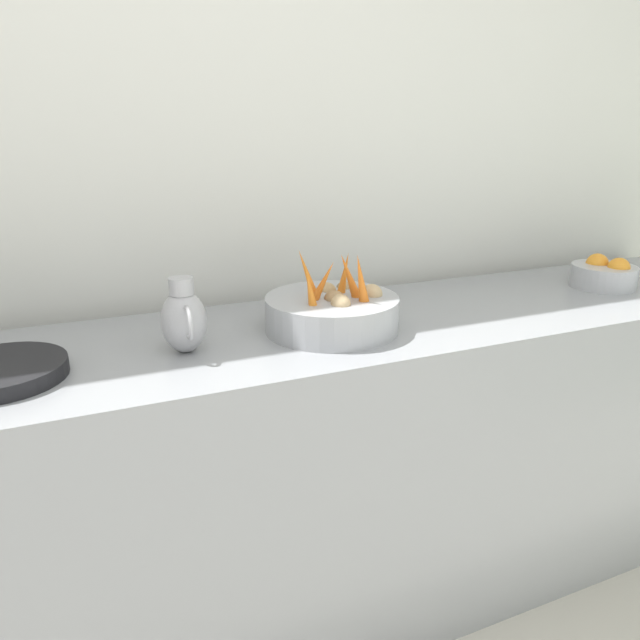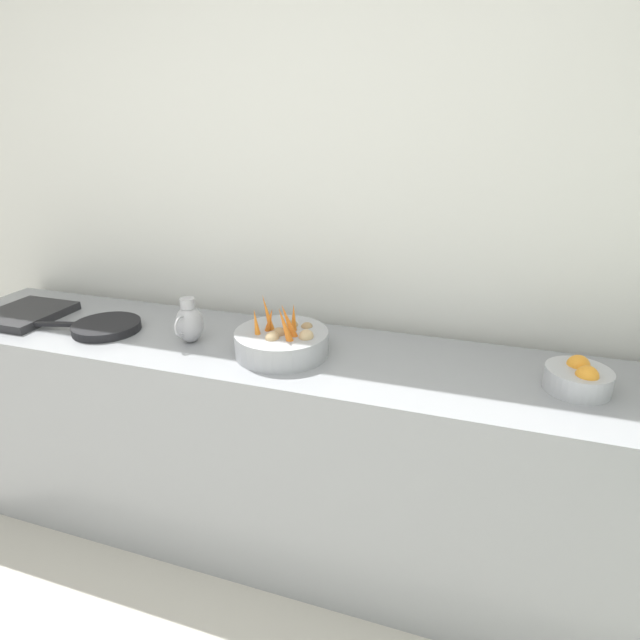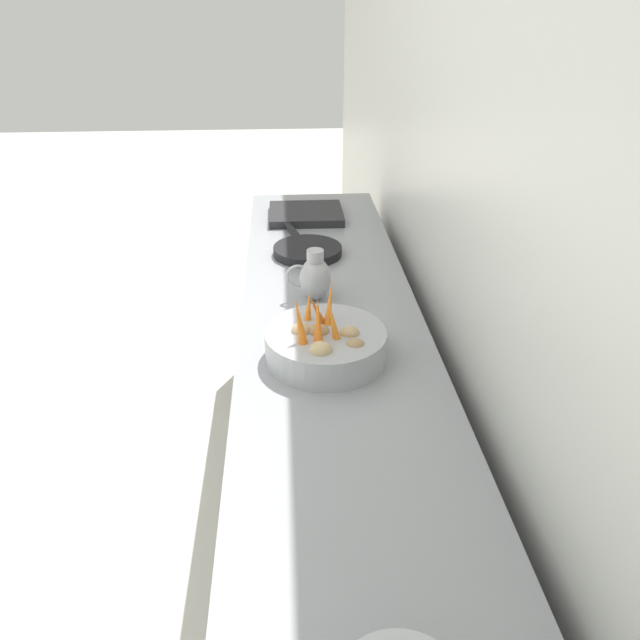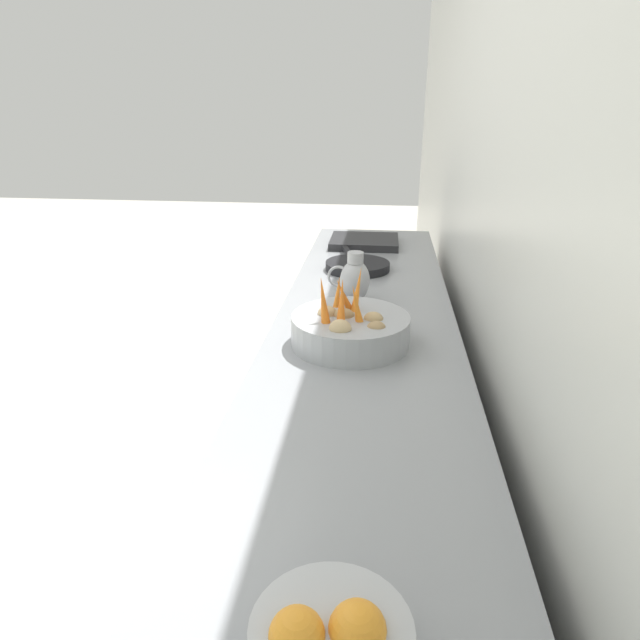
# 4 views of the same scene
# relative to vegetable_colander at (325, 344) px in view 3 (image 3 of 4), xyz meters

# --- Properties ---
(tile_wall_left) EXTENTS (0.10, 8.36, 3.00)m
(tile_wall_left) POSITION_rel_vegetable_colander_xyz_m (-0.45, 0.50, 0.52)
(tile_wall_left) COLOR silver
(tile_wall_left) RESTS_ON ground_plane
(prep_counter) EXTENTS (0.60, 3.19, 0.93)m
(prep_counter) POSITION_rel_vegetable_colander_xyz_m (-0.04, 0.00, -0.52)
(prep_counter) COLOR gray
(prep_counter) RESTS_ON ground_plane
(vegetable_colander) EXTENTS (0.35, 0.35, 0.22)m
(vegetable_colander) POSITION_rel_vegetable_colander_xyz_m (0.00, 0.00, 0.00)
(vegetable_colander) COLOR #9EA0A5
(vegetable_colander) RESTS_ON prep_counter
(metal_pitcher_short) EXTENTS (0.15, 0.11, 0.18)m
(metal_pitcher_short) POSITION_rel_vegetable_colander_xyz_m (0.01, -0.39, 0.03)
(metal_pitcher_short) COLOR #A3A3A8
(metal_pitcher_short) RESTS_ON prep_counter
(counter_sink_basin) EXTENTS (0.34, 0.30, 0.04)m
(counter_sink_basin) POSITION_rel_vegetable_colander_xyz_m (0.00, -1.23, -0.03)
(counter_sink_basin) COLOR #232326
(counter_sink_basin) RESTS_ON prep_counter
(skillet_on_counter) EXTENTS (0.28, 0.45, 0.03)m
(skillet_on_counter) POSITION_rel_vegetable_colander_xyz_m (0.02, -0.79, -0.03)
(skillet_on_counter) COLOR black
(skillet_on_counter) RESTS_ON prep_counter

